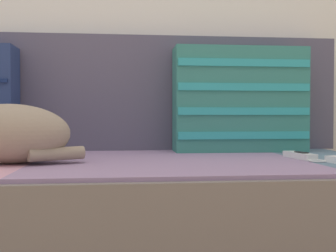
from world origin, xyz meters
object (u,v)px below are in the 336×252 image
(sleeping_cat, at_px, (2,135))
(game_remote_near, at_px, (301,156))
(throw_pillow_striped, at_px, (240,100))
(couch, at_px, (39,223))

(sleeping_cat, bearing_deg, game_remote_near, 2.92)
(sleeping_cat, bearing_deg, throw_pillow_striped, 23.65)
(game_remote_near, bearing_deg, sleeping_cat, -177.08)
(couch, bearing_deg, game_remote_near, -4.88)
(throw_pillow_striped, bearing_deg, game_remote_near, -68.64)
(sleeping_cat, bearing_deg, couch, 56.65)
(couch, relative_size, throw_pillow_striped, 4.58)
(throw_pillow_striped, distance_m, sleeping_cat, 0.82)
(throw_pillow_striped, xyz_separation_m, game_remote_near, (0.11, -0.28, -0.18))
(couch, xyz_separation_m, throw_pillow_striped, (0.67, 0.22, 0.38))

